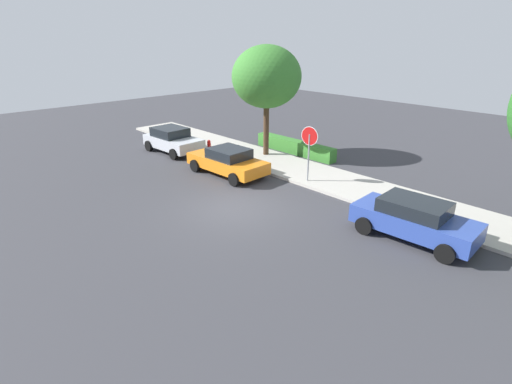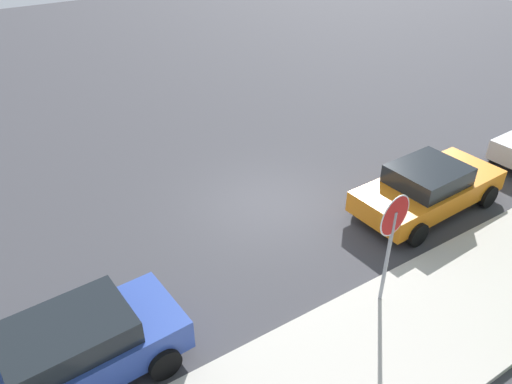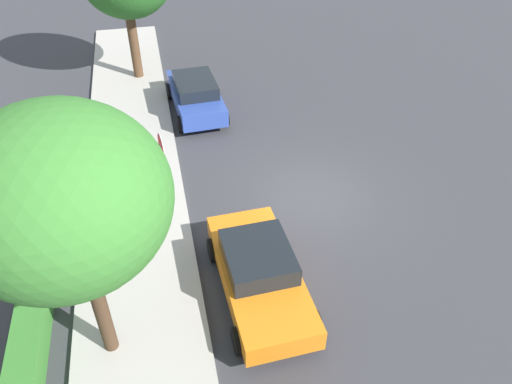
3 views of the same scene
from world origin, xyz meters
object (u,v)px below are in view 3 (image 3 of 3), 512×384
object	(u,v)px
stop_sign	(163,160)
parked_car_blue	(196,95)
street_tree_near_corner	(62,199)
parked_car_orange	(259,272)

from	to	relation	value
stop_sign	parked_car_blue	size ratio (longest dim) A/B	0.65
parked_car_blue	street_tree_near_corner	xyz separation A→B (m)	(-10.71, 3.36, 3.72)
parked_car_orange	street_tree_near_corner	world-z (taller)	street_tree_near_corner
stop_sign	parked_car_blue	bearing A→B (deg)	-14.68
parked_car_orange	street_tree_near_corner	distance (m)	5.38
parked_car_blue	stop_sign	bearing A→B (deg)	165.32
parked_car_blue	parked_car_orange	bearing A→B (deg)	-177.94
stop_sign	street_tree_near_corner	distance (m)	5.58
parked_car_orange	parked_car_blue	xyz separation A→B (m)	(9.69, 0.35, 0.04)
stop_sign	parked_car_orange	size ratio (longest dim) A/B	0.62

